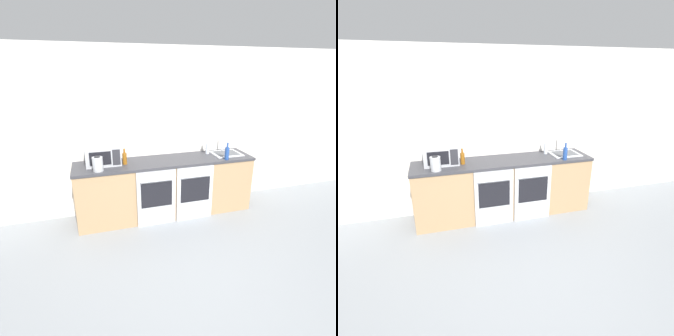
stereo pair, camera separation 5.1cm
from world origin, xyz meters
TOP-DOWN VIEW (x-y plane):
  - ground_plane at (0.00, 0.00)m, footprint 16.00×16.00m
  - wall_back at (0.00, 2.03)m, footprint 10.00×0.06m
  - counter_back at (0.00, 1.70)m, footprint 2.81×0.63m
  - oven_left at (-0.24, 1.37)m, footprint 0.59×0.06m
  - oven_right at (0.37, 1.37)m, footprint 0.59×0.06m
  - microwave at (-0.95, 1.78)m, footprint 0.50×0.37m
  - bottle_clear at (0.76, 1.83)m, footprint 0.06×0.06m
  - bottle_blue at (0.92, 1.45)m, footprint 0.07×0.07m
  - bottle_amber at (-0.64, 1.68)m, footprint 0.07×0.07m
  - kettle at (-1.04, 1.50)m, footprint 0.15×0.15m
  - sink at (1.06, 1.72)m, footprint 0.47×0.39m

SIDE VIEW (x-z plane):
  - ground_plane at x=0.00m, z-range 0.00..0.00m
  - oven_left at x=-0.24m, z-range 0.01..0.89m
  - oven_right at x=0.37m, z-range 0.01..0.89m
  - counter_back at x=0.00m, z-range 0.00..0.93m
  - sink at x=1.06m, z-range 0.80..1.08m
  - bottle_amber at x=-0.64m, z-range 0.90..1.14m
  - bottle_clear at x=0.76m, z-range 0.90..1.15m
  - kettle at x=-1.04m, z-range 0.92..1.13m
  - bottle_blue at x=0.92m, z-range 0.90..1.17m
  - microwave at x=-0.95m, z-range 0.93..1.21m
  - wall_back at x=0.00m, z-range 0.00..2.60m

